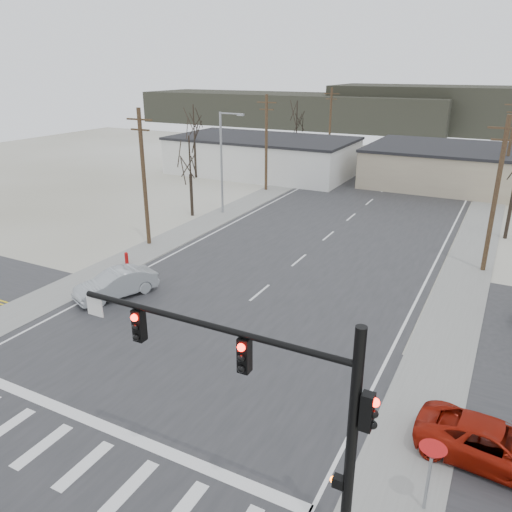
{
  "coord_description": "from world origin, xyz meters",
  "views": [
    {
      "loc": [
        12.25,
        -16.03,
        12.64
      ],
      "look_at": [
        0.07,
        7.39,
        2.6
      ],
      "focal_mm": 35.0,
      "sensor_mm": 36.0,
      "label": 1
    }
  ],
  "objects_px": {
    "sedan_crossing": "(116,284)",
    "car_far_b": "(368,166)",
    "car_far_a": "(428,171)",
    "car_parked_red": "(494,445)",
    "fire_hydrant": "(126,258)",
    "traffic_signal_mast": "(282,397)"
  },
  "relations": [
    {
      "from": "traffic_signal_mast",
      "to": "car_far_a",
      "type": "distance_m",
      "value": 53.5
    },
    {
      "from": "car_far_a",
      "to": "fire_hydrant",
      "type": "bearing_deg",
      "value": 86.61
    },
    {
      "from": "traffic_signal_mast",
      "to": "car_far_b",
      "type": "height_order",
      "value": "traffic_signal_mast"
    },
    {
      "from": "fire_hydrant",
      "to": "car_parked_red",
      "type": "height_order",
      "value": "car_parked_red"
    },
    {
      "from": "fire_hydrant",
      "to": "sedan_crossing",
      "type": "height_order",
      "value": "sedan_crossing"
    },
    {
      "from": "fire_hydrant",
      "to": "car_far_a",
      "type": "distance_m",
      "value": 41.13
    },
    {
      "from": "traffic_signal_mast",
      "to": "car_parked_red",
      "type": "xyz_separation_m",
      "value": [
        5.28,
        5.75,
        -3.93
      ]
    },
    {
      "from": "traffic_signal_mast",
      "to": "car_far_b",
      "type": "xyz_separation_m",
      "value": [
        -12.23,
        52.84,
        -3.84
      ]
    },
    {
      "from": "sedan_crossing",
      "to": "car_far_b",
      "type": "bearing_deg",
      "value": 109.12
    },
    {
      "from": "car_far_a",
      "to": "car_far_b",
      "type": "xyz_separation_m",
      "value": [
        -7.39,
        -0.3,
        -0.03
      ]
    },
    {
      "from": "traffic_signal_mast",
      "to": "sedan_crossing",
      "type": "distance_m",
      "value": 18.47
    },
    {
      "from": "fire_hydrant",
      "to": "car_far_b",
      "type": "bearing_deg",
      "value": 81.38
    },
    {
      "from": "sedan_crossing",
      "to": "car_far_b",
      "type": "height_order",
      "value": "car_far_b"
    },
    {
      "from": "fire_hydrant",
      "to": "car_far_b",
      "type": "xyz_separation_m",
      "value": [
        5.86,
        38.64,
        0.38
      ]
    },
    {
      "from": "fire_hydrant",
      "to": "car_far_b",
      "type": "distance_m",
      "value": 39.08
    },
    {
      "from": "fire_hydrant",
      "to": "car_far_a",
      "type": "xyz_separation_m",
      "value": [
        13.25,
        38.94,
        0.41
      ]
    },
    {
      "from": "car_far_a",
      "to": "car_parked_red",
      "type": "bearing_deg",
      "value": 117.47
    },
    {
      "from": "car_far_b",
      "to": "car_parked_red",
      "type": "relative_size",
      "value": 0.91
    },
    {
      "from": "car_far_a",
      "to": "car_far_b",
      "type": "distance_m",
      "value": 7.4
    },
    {
      "from": "car_far_a",
      "to": "car_far_b",
      "type": "bearing_deg",
      "value": 17.72
    },
    {
      "from": "traffic_signal_mast",
      "to": "fire_hydrant",
      "type": "xyz_separation_m",
      "value": [
        -18.09,
        14.2,
        -4.22
      ]
    },
    {
      "from": "sedan_crossing",
      "to": "car_far_b",
      "type": "relative_size",
      "value": 1.03
    }
  ]
}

